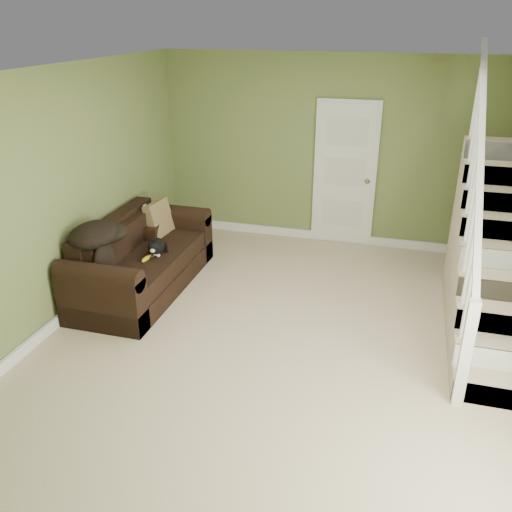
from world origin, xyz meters
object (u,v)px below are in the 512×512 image
Objects in this scene: sofa at (140,263)px; side_table at (143,243)px; cat at (156,247)px; banana at (146,259)px.

sofa is 0.61m from side_table.
cat is (0.46, -0.56, 0.23)m from side_table.
banana is (0.43, -0.76, 0.17)m from side_table.
cat is at bearing -50.48° from side_table.
side_table is 4.62× the size of banana.
sofa reaches higher than cat.
banana is at bearing -111.02° from cat.
side_table is 0.76m from cat.
side_table is 0.89m from banana.
sofa is 11.68× the size of banana.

